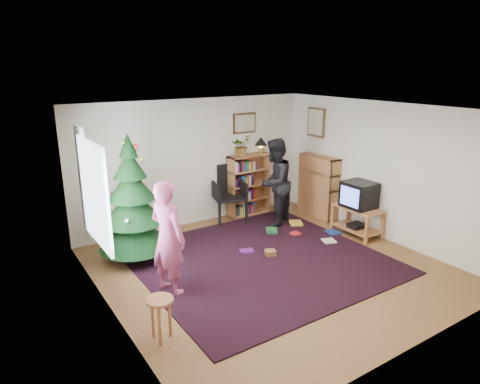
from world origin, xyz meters
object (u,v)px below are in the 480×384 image
stool (160,308)px  picture_back (244,123)px  bookshelf_back (249,184)px  person_standing (168,238)px  bookshelf_right (319,186)px  armchair (226,190)px  person_by_chair (275,183)px  table_lamp (261,142)px  potted_plant (241,146)px  picture_right (316,122)px  christmas_tree (133,209)px  tv_stand (357,218)px  crt_tv (359,195)px

stool → picture_back: bearing=44.1°
bookshelf_back → person_standing: bearing=-142.8°
bookshelf_right → person_standing: size_ratio=0.79×
armchair → person_by_chair: person_by_chair is taller
picture_back → bookshelf_right: picture_back is taller
person_by_chair → table_lamp: bearing=-135.9°
bookshelf_back → person_by_chair: bearing=-86.9°
potted_plant → table_lamp: size_ratio=1.24×
picture_right → christmas_tree: picture_right is taller
bookshelf_back → armchair: bearing=-178.7°
tv_stand → table_lamp: (-0.74, 2.11, 1.21)m
crt_tv → stool: (-4.42, -1.00, -0.37)m
bookshelf_back → armchair: (-0.59, -0.01, -0.04)m
picture_right → crt_tv: (-0.26, -1.52, -1.16)m
crt_tv → armchair: size_ratio=0.49×
stool → potted_plant: potted_plant is taller
table_lamp → bookshelf_right: bearing=-46.5°
stool → person_by_chair: person_by_chair is taller
bookshelf_back → stool: bookshelf_back is taller
christmas_tree → potted_plant: (2.66, 0.86, 0.64)m
bookshelf_right → potted_plant: (-1.36, 0.91, 0.85)m
stool → tv_stand: bearing=12.8°
christmas_tree → table_lamp: size_ratio=6.07×
picture_back → person_standing: size_ratio=0.33×
bookshelf_back → tv_stand: 2.38m
armchair → person_by_chair: (0.64, -0.81, 0.26)m
picture_right → crt_tv: 1.93m
person_standing → table_lamp: bearing=-74.6°
table_lamp → tv_stand: bearing=-70.7°
tv_stand → picture_back: bearing=115.5°
crt_tv → bookshelf_back: bearing=116.2°
crt_tv → table_lamp: table_lamp is taller
stool → bookshelf_back: bearing=42.7°
tv_stand → crt_tv: (-0.00, 0.00, 0.47)m
bookshelf_right → christmas_tree: bearing=89.3°
christmas_tree → potted_plant: bearing=17.9°
person_standing → person_by_chair: bearing=-84.4°
armchair → stool: armchair is taller
armchair → table_lamp: table_lamp is taller
picture_back → tv_stand: 2.97m
tv_stand → potted_plant: potted_plant is taller
potted_plant → table_lamp: 0.50m
tv_stand → potted_plant: 2.72m
bookshelf_right → person_standing: 4.17m
potted_plant → picture_right: bearing=-21.5°
picture_right → bookshelf_right: size_ratio=0.46×
picture_back → bookshelf_back: 1.29m
bookshelf_right → table_lamp: table_lamp is taller
bookshelf_right → potted_plant: 1.84m
tv_stand → person_standing: person_standing is taller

